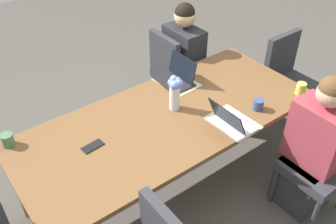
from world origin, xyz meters
name	(u,v)px	position (x,y,z in m)	size (l,w,h in m)	color
ground_plane	(168,184)	(0.00, 0.00, 0.00)	(10.00, 10.00, 0.00)	#4C4742
dining_table	(168,124)	(0.00, 0.00, 0.67)	(2.30, 0.99, 0.74)	brown
chair_far_left_near	(174,70)	(0.69, 0.82, 0.50)	(0.44, 0.44, 0.90)	#2D2D33
person_far_left_near	(183,67)	(0.77, 0.76, 0.53)	(0.36, 0.40, 1.19)	#2D2D33
chair_near_left_mid	(324,156)	(0.83, -0.84, 0.50)	(0.44, 0.44, 0.90)	#2D2D33
person_near_left_mid	(312,153)	(0.76, -0.78, 0.53)	(0.36, 0.40, 1.19)	#2D2D33
chair_head_right_left_far	(287,76)	(1.52, 0.05, 0.50)	(0.44, 0.44, 0.90)	#2D2D33
flower_vase	(175,90)	(0.11, 0.06, 0.91)	(0.11, 0.10, 0.28)	silver
placemat_far_left_near	(177,82)	(0.35, 0.34, 0.74)	(0.36, 0.26, 0.00)	beige
placemat_near_left_mid	(233,122)	(0.34, -0.34, 0.74)	(0.36, 0.26, 0.00)	beige
laptop_far_left_near	(176,77)	(0.35, 0.34, 0.78)	(0.22, 0.32, 0.21)	black
laptop_near_left_mid	(231,121)	(0.30, -0.35, 0.78)	(0.22, 0.32, 0.20)	silver
coffee_mug_near_left	(258,104)	(0.61, -0.33, 0.78)	(0.08, 0.08, 0.08)	#33477A
coffee_mug_near_right	(8,140)	(-1.04, 0.41, 0.78)	(0.09, 0.09, 0.09)	#47704C
coffee_mug_centre_left	(301,89)	(1.04, -0.40, 0.79)	(0.08, 0.08, 0.10)	#DBC64C
phone_black	(93,146)	(-0.60, 0.05, 0.74)	(0.15, 0.07, 0.01)	black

